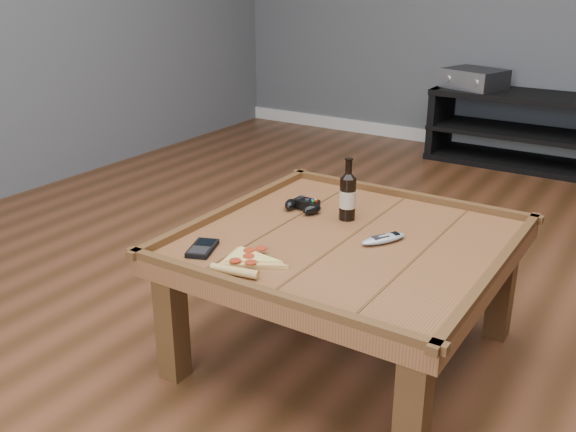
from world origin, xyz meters
The scene contains 10 objects.
ground centered at (0.00, 0.00, 0.00)m, with size 6.00×6.00×0.00m, color #402512.
baseboard centered at (0.00, 2.99, 0.05)m, with size 5.00×0.02×0.10m, color silver.
coffee_table centered at (0.00, 0.00, 0.39)m, with size 1.03×1.03×0.48m.
media_console centered at (0.00, 2.75, 0.25)m, with size 1.40×0.45×0.50m.
beer_bottle centered at (-0.09, 0.15, 0.54)m, with size 0.06×0.06×0.22m.
game_controller centered at (-0.26, 0.14, 0.47)m, with size 0.16×0.11×0.04m.
pizza_slice centered at (-0.17, -0.34, 0.46)m, with size 0.21×0.29×0.03m.
smartphone centered at (-0.34, -0.34, 0.46)m, with size 0.11×0.15×0.02m.
remote_control centered at (0.11, 0.03, 0.46)m, with size 0.13×0.17×0.02m.
av_receiver centered at (-0.45, 2.75, 0.57)m, with size 0.46×0.42×0.13m.
Camera 1 is at (0.89, -1.75, 1.29)m, focal length 40.00 mm.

